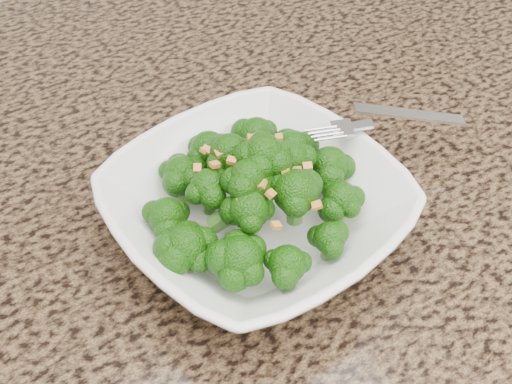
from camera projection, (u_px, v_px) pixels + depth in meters
granite_counter at (199, 271)px, 0.55m from camera, size 1.64×1.04×0.03m
bowl at (256, 209)px, 0.54m from camera, size 0.27×0.27×0.06m
broccoli_pile at (256, 156)px, 0.50m from camera, size 0.21×0.21×0.06m
garlic_topping at (256, 122)px, 0.47m from camera, size 0.13×0.13×0.01m
fork at (364, 124)px, 0.57m from camera, size 0.17×0.10×0.01m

